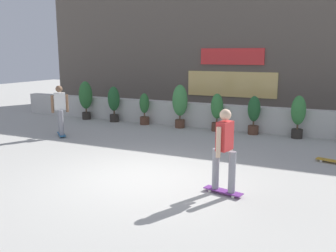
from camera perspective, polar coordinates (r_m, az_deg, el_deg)
name	(u,v)px	position (r m, az deg, el deg)	size (l,w,h in m)	color
ground_plane	(140,177)	(8.36, -4.36, -7.88)	(48.00, 48.00, 0.00)	#B2AFA8
planter_wall	(219,117)	(13.65, 7.95, 1.46)	(18.00, 0.40, 0.90)	beige
building_backdrop	(247,42)	(17.34, 12.17, 12.64)	(20.00, 2.08, 6.50)	#60564C
potted_plant_0	(86,97)	(15.78, -12.63, 4.39)	(0.56, 0.56, 1.60)	#2D2823
potted_plant_1	(114,102)	(15.00, -8.39, 3.75)	(0.48, 0.48, 1.43)	#2D2823
potted_plant_2	(144,108)	(14.31, -3.68, 2.82)	(0.38, 0.38, 1.22)	brown
potted_plant_3	(180,103)	(13.62, 1.87, 3.63)	(0.56, 0.56, 1.60)	brown
potted_plant_4	(217,110)	(13.17, 7.59, 2.46)	(0.44, 0.44, 1.34)	brown
potted_plant_5	(254,113)	(12.85, 13.16, 1.96)	(0.42, 0.42, 1.32)	brown
potted_plant_6	(298,114)	(12.64, 19.52, 1.76)	(0.46, 0.46, 1.40)	#2D2823
skater_mid_plaza	(60,108)	(12.70, -16.38, 2.64)	(0.72, 0.69, 1.70)	#266699
skater_far_left	(224,148)	(7.17, 8.73, -3.35)	(0.82, 0.55, 1.70)	#72338C
skateboard_near_camera	(333,161)	(10.21, 24.16, -4.95)	(0.82, 0.39, 0.08)	#BF8C26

